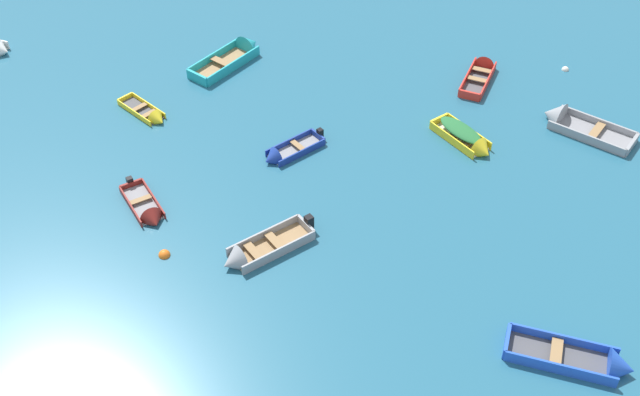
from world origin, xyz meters
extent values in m
cube|color=beige|center=(5.99, 22.51, 0.05)|extent=(2.39, 2.66, 0.10)
cube|color=yellow|center=(6.40, 22.84, 0.20)|extent=(1.75, 2.19, 0.39)
cube|color=yellow|center=(5.58, 22.19, 0.20)|extent=(1.75, 2.19, 0.39)
cube|color=yellow|center=(5.14, 23.58, 0.20)|extent=(0.87, 0.72, 0.39)
cone|color=yellow|center=(6.87, 21.39, 0.22)|extent=(1.18, 1.11, 1.00)
cube|color=#937047|center=(5.90, 22.62, 0.28)|extent=(0.91, 0.80, 0.03)
cube|color=#937047|center=(6.40, 22.00, 0.28)|extent=(0.91, 0.80, 0.03)
ellipsoid|color=#236633|center=(5.99, 22.51, 0.49)|extent=(2.22, 2.46, 0.28)
cube|color=#4C4C51|center=(8.17, 10.84, 0.06)|extent=(3.61, 2.02, 0.12)
cube|color=blue|center=(8.34, 11.43, 0.23)|extent=(3.47, 1.03, 0.46)
cube|color=blue|center=(8.01, 10.25, 0.23)|extent=(3.47, 1.03, 0.46)
cube|color=blue|center=(6.45, 11.32, 0.23)|extent=(0.44, 1.19, 0.46)
cone|color=blue|center=(9.97, 10.34, 0.26)|extent=(1.10, 1.35, 1.17)
cube|color=#937047|center=(7.99, 10.89, 0.32)|extent=(0.65, 1.15, 0.03)
cube|color=gray|center=(11.84, 23.09, 0.05)|extent=(3.58, 3.03, 0.10)
cube|color=gray|center=(11.43, 22.48, 0.21)|extent=(2.99, 2.06, 0.41)
cube|color=gray|center=(12.25, 23.69, 0.21)|extent=(2.99, 2.06, 0.41)
cube|color=gray|center=(13.31, 22.09, 0.21)|extent=(0.92, 1.26, 0.41)
cone|color=gray|center=(10.31, 24.12, 0.23)|extent=(1.45, 1.61, 1.39)
cube|color=#937047|center=(11.99, 22.98, 0.29)|extent=(1.03, 1.28, 0.03)
cube|color=gray|center=(-1.17, 21.46, 0.04)|extent=(2.38, 2.23, 0.08)
cube|color=navy|center=(-0.86, 21.11, 0.16)|extent=(1.93, 1.68, 0.33)
cube|color=navy|center=(-1.47, 21.82, 0.16)|extent=(1.93, 1.68, 0.33)
cube|color=navy|center=(-0.22, 22.28, 0.16)|extent=(0.67, 0.76, 0.33)
cone|color=navy|center=(-2.15, 20.61, 0.18)|extent=(1.02, 1.05, 0.90)
cube|color=#937047|center=(-1.07, 21.55, 0.23)|extent=(0.74, 0.80, 0.03)
cube|color=black|center=(-0.14, 22.35, 0.28)|extent=(0.33, 0.33, 0.46)
cube|color=#99754C|center=(-5.07, 28.04, 0.06)|extent=(3.09, 3.60, 0.13)
cube|color=teal|center=(-5.60, 28.42, 0.25)|extent=(2.25, 3.05, 0.51)
cube|color=teal|center=(-4.53, 27.65, 0.25)|extent=(2.25, 3.05, 0.51)
cube|color=teal|center=(-6.16, 26.54, 0.25)|extent=(1.12, 0.87, 0.51)
cone|color=teal|center=(-3.93, 29.60, 0.28)|extent=(1.52, 1.43, 1.26)
cube|color=#937047|center=(-5.18, 27.88, 0.35)|extent=(1.18, 1.01, 0.03)
cube|color=#4C4C51|center=(7.25, 27.00, 0.05)|extent=(1.94, 3.06, 0.10)
cube|color=red|center=(6.78, 27.18, 0.21)|extent=(1.16, 2.86, 0.42)
cube|color=red|center=(7.73, 26.81, 0.21)|extent=(1.16, 2.86, 0.42)
cube|color=red|center=(6.71, 25.58, 0.21)|extent=(0.97, 0.46, 0.42)
cone|color=red|center=(7.83, 28.47, 0.23)|extent=(1.16, 1.00, 0.97)
cube|color=#937047|center=(7.20, 26.85, 0.29)|extent=(0.96, 0.62, 0.03)
cube|color=#937047|center=(7.52, 27.68, 0.29)|extent=(0.96, 0.62, 0.03)
cone|color=white|center=(-16.32, 28.69, 0.23)|extent=(1.01, 1.23, 1.06)
cube|color=#4C4C51|center=(-8.38, 24.10, 0.03)|extent=(2.29, 2.16, 0.07)
cube|color=yellow|center=(-8.10, 24.41, 0.13)|extent=(1.89, 1.68, 0.27)
cube|color=yellow|center=(-8.65, 23.79, 0.13)|extent=(1.89, 1.68, 0.27)
cube|color=yellow|center=(-9.31, 24.92, 0.13)|extent=(0.60, 0.66, 0.27)
cone|color=yellow|center=(-7.41, 23.24, 0.15)|extent=(0.95, 0.97, 0.80)
cube|color=#937047|center=(-8.48, 24.18, 0.19)|extent=(0.69, 0.73, 0.03)
cube|color=#937047|center=(-7.93, 23.70, 0.19)|extent=(0.69, 0.73, 0.03)
cube|color=#99754C|center=(-1.75, 15.58, 0.05)|extent=(3.07, 2.69, 0.11)
cube|color=gray|center=(-1.41, 15.14, 0.22)|extent=(2.59, 2.00, 0.43)
cube|color=gray|center=(-2.09, 16.03, 0.22)|extent=(2.59, 2.00, 0.43)
cube|color=gray|center=(-0.47, 16.55, 0.22)|extent=(0.75, 0.94, 0.43)
cone|color=gray|center=(-3.07, 14.57, 0.24)|extent=(1.23, 1.29, 1.07)
cube|color=#937047|center=(-1.61, 15.68, 0.30)|extent=(0.87, 0.99, 0.03)
cube|color=#937047|center=(-2.36, 15.12, 0.30)|extent=(0.87, 0.99, 0.03)
cube|color=black|center=(-0.37, 16.63, 0.37)|extent=(0.41, 0.41, 0.61)
cube|color=gray|center=(-7.07, 17.79, 0.04)|extent=(2.02, 2.46, 0.07)
cube|color=maroon|center=(-6.66, 18.05, 0.15)|extent=(1.36, 2.09, 0.30)
cube|color=maroon|center=(-7.47, 17.53, 0.15)|extent=(1.36, 2.09, 0.30)
cube|color=maroon|center=(-7.72, 18.82, 0.15)|extent=(0.85, 0.59, 0.30)
cone|color=maroon|center=(-6.38, 16.72, 0.16)|extent=(1.08, 0.97, 0.93)
cube|color=#937047|center=(-7.13, 17.90, 0.21)|extent=(0.87, 0.68, 0.03)
cube|color=black|center=(-7.77, 18.90, 0.25)|extent=(0.33, 0.33, 0.41)
sphere|color=orange|center=(-5.70, 15.07, 0.00)|extent=(0.45, 0.45, 0.45)
sphere|color=silver|center=(11.70, 28.25, 0.00)|extent=(0.35, 0.35, 0.35)
camera|label=1|loc=(0.81, -5.24, 21.40)|focal=44.57mm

